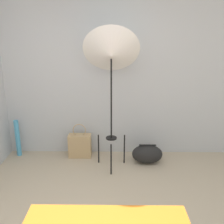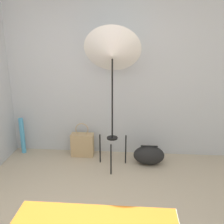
{
  "view_description": "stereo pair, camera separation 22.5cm",
  "coord_description": "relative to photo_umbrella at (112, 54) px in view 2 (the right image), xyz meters",
  "views": [
    {
      "loc": [
        0.34,
        -1.82,
        1.96
      ],
      "look_at": [
        0.3,
        1.5,
        0.92
      ],
      "focal_mm": 42.0,
      "sensor_mm": 36.0,
      "label": 1
    },
    {
      "loc": [
        0.56,
        -1.81,
        1.96
      ],
      "look_at": [
        0.3,
        1.5,
        0.92
      ],
      "focal_mm": 42.0,
      "sensor_mm": 36.0,
      "label": 2
    }
  ],
  "objects": [
    {
      "name": "wall_back",
      "position": [
        -0.28,
        0.52,
        -0.35
      ],
      "size": [
        8.0,
        0.05,
        2.6
      ],
      "color": "#B7BCC1",
      "rests_on": "ground_plane"
    },
    {
      "name": "paper_roll",
      "position": [
        -1.51,
        0.35,
        -1.35
      ],
      "size": [
        0.07,
        0.07,
        0.6
      ],
      "color": "#4CA3D1",
      "rests_on": "ground_plane"
    },
    {
      "name": "duffel_bag",
      "position": [
        0.55,
        0.12,
        -1.51
      ],
      "size": [
        0.47,
        0.29,
        0.3
      ],
      "color": "black",
      "rests_on": "ground_plane"
    },
    {
      "name": "tote_bag",
      "position": [
        -0.51,
        0.32,
        -1.46
      ],
      "size": [
        0.36,
        0.17,
        0.56
      ],
      "color": "tan",
      "rests_on": "ground_plane"
    },
    {
      "name": "photo_umbrella",
      "position": [
        0.0,
        0.0,
        0.0
      ],
      "size": [
        0.77,
        0.57,
        2.03
      ],
      "color": "black",
      "rests_on": "ground_plane"
    }
  ]
}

